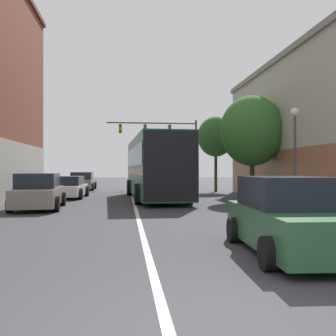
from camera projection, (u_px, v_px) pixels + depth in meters
lane_center_line at (133, 200)px, 20.99m from camera, size 0.14×47.08×0.01m
bus at (155, 165)px, 22.00m from camera, size 3.15×11.03×3.38m
hatchback_foreground at (289, 218)px, 7.77m from camera, size 2.04×4.12×1.51m
parked_car_left_near at (68, 187)px, 22.87m from camera, size 2.07×4.50×1.27m
parked_car_left_mid at (39, 192)px, 16.50m from camera, size 2.15×4.47×1.50m
parked_car_left_far at (83, 181)px, 32.12m from camera, size 2.03×4.65×1.45m
traffic_signal_gantry at (166, 137)px, 34.80m from camera, size 8.00×0.36×6.08m
street_lamp at (295, 148)px, 15.23m from camera, size 0.34×0.34×4.06m
street_tree_near at (252, 131)px, 20.91m from camera, size 3.42×3.08×5.61m
street_tree_far at (216, 137)px, 29.45m from camera, size 2.74×2.46×5.64m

